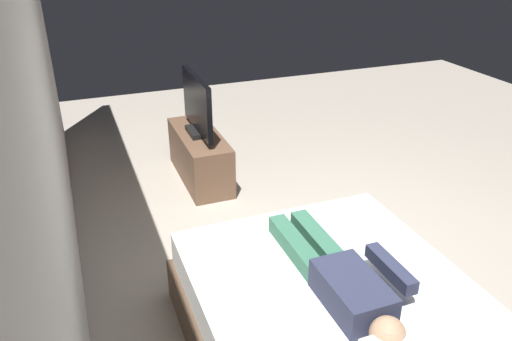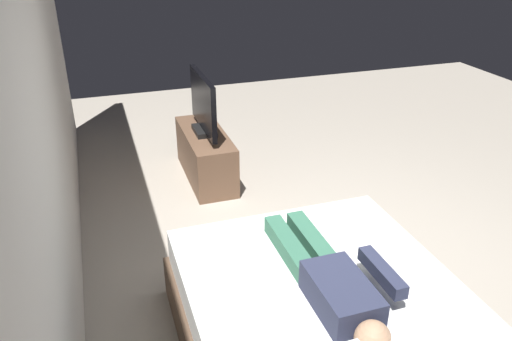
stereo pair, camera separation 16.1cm
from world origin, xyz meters
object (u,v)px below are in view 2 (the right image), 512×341
person (332,281)px  tv (203,106)px  tv_stand (206,155)px  remote (381,262)px  bed (329,333)px

person → tv: tv is taller
person → tv_stand: size_ratio=1.15×
tv_stand → tv: (-0.00, 0.00, 0.53)m
person → tv: size_ratio=1.43×
person → tv: bearing=2.3°
remote → tv_stand: remote is taller
bed → person: (0.03, -0.01, 0.36)m
remote → tv: tv is taller
bed → tv: (2.68, 0.10, 0.52)m
bed → tv_stand: bed is taller
person → tv_stand: person is taller
tv_stand → tv: bearing=153.4°
tv → bed: bearing=-177.9°
bed → remote: 0.53m
remote → tv: size_ratio=0.17×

